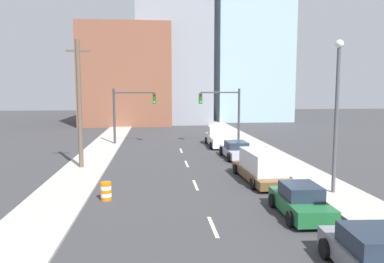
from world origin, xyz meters
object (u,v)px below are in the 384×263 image
Objects in this scene: street_lamp at (337,106)px; sedan_silver at (236,150)px; traffic_barrel at (106,191)px; utility_pole_left_mid at (79,103)px; traffic_signal_left at (127,108)px; traffic_signal_right at (227,108)px; box_truck_brown at (262,167)px; sedan_gray at (374,256)px; sedan_green at (300,201)px; pickup_truck_white at (218,138)px.

sedan_silver is at bearing 104.78° from street_lamp.
street_lamp is at bearing -0.65° from traffic_barrel.
utility_pole_left_mid is 13.06m from sedan_silver.
traffic_signal_right is (10.40, 0.00, 0.00)m from traffic_signal_left.
box_truck_brown is (9.15, 3.17, 0.44)m from traffic_barrel.
sedan_gray is at bearing -54.76° from utility_pole_left_mid.
sedan_green is at bearing -43.46° from utility_pole_left_mid.
traffic_barrel is at bearing -89.09° from traffic_signal_left.
traffic_signal_right is 16.69m from box_truck_brown.
traffic_signal_left is 1.00× the size of traffic_signal_right.
utility_pole_left_mid is 15.81m from pickup_truck_white.
sedan_silver is (0.17, 14.33, -0.02)m from sedan_green.
traffic_barrel is at bearing -70.78° from utility_pole_left_mid.
box_truck_brown is at bearing 132.74° from street_lamp.
utility_pole_left_mid is 1.11× the size of street_lamp.
sedan_gray is at bearing -91.87° from traffic_signal_right.
traffic_signal_left and traffic_signal_right have the same top height.
traffic_barrel is 19.97m from pickup_truck_white.
utility_pole_left_mid is at bearing 137.89° from sedan_green.
sedan_silver is at bearing -41.81° from traffic_signal_left.
utility_pole_left_mid reaches higher than traffic_signal_left.
traffic_signal_left reaches higher than pickup_truck_white.
traffic_barrel is at bearing -163.22° from box_truck_brown.
street_lamp reaches higher than traffic_barrel.
pickup_truck_white reaches higher than sedan_silver.
sedan_green is (9.09, -3.30, 0.19)m from traffic_barrel.
traffic_signal_right reaches higher than pickup_truck_white.
traffic_signal_left is 0.89× the size of box_truck_brown.
street_lamp is (2.12, -19.72, 1.06)m from traffic_signal_right.
sedan_green is at bearing -67.67° from traffic_signal_left.
traffic_signal_right is 0.95× the size of pickup_truck_white.
box_truck_brown reaches higher than traffic_barrel.
sedan_silver is (-0.83, -8.56, -3.11)m from traffic_signal_right.
traffic_barrel is 0.20× the size of sedan_silver.
pickup_truck_white is at bearing 93.94° from sedan_gray.
sedan_gray is at bearing -44.32° from traffic_barrel.
sedan_silver is at bearing 90.68° from sedan_green.
utility_pole_left_mid is at bearing 155.89° from box_truck_brown.
sedan_gray reaches higher than sedan_green.
sedan_silver is 0.80× the size of pickup_truck_white.
sedan_gray is (11.92, -16.87, -4.03)m from utility_pole_left_mid.
traffic_signal_right is 6.06× the size of traffic_barrel.
utility_pole_left_mid reaches higher than pickup_truck_white.
street_lamp is at bearing -57.60° from traffic_signal_left.
traffic_barrel is at bearing 139.02° from sedan_gray.
sedan_silver is at bearing 49.98° from traffic_barrel.
sedan_gray is (-3.05, -8.80, -4.13)m from street_lamp.
street_lamp reaches higher than box_truck_brown.
traffic_signal_left is at bearing 180.00° from traffic_signal_right.
pickup_truck_white is at bearing -125.44° from traffic_signal_right.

